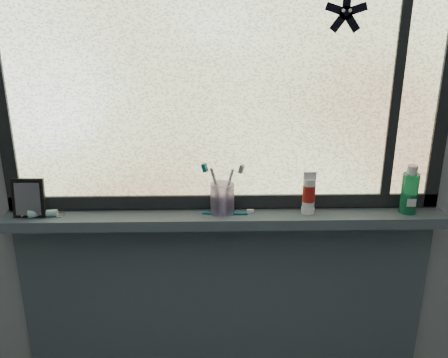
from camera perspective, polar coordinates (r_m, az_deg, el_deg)
name	(u,v)px	position (r m, az deg, el deg)	size (l,w,h in m)	color
wall_back	(224,147)	(1.83, 0.05, 3.63)	(3.00, 0.01, 2.50)	#9EA3A8
windowsill	(225,218)	(1.85, 0.10, -4.49)	(1.62, 0.14, 0.04)	#485661
sill_apron	(224,324)	(2.16, 0.05, -16.25)	(1.62, 0.02, 0.98)	#485661
window_pane	(225,71)	(1.75, 0.07, 12.24)	(1.50, 0.01, 1.00)	silver
frame_bottom	(225,201)	(1.87, 0.06, -2.49)	(1.60, 0.03, 0.05)	black
frame_mullion	(398,71)	(1.86, 19.31, 11.61)	(0.04, 0.03, 1.00)	black
starfish_sticker	(346,13)	(1.78, 13.77, 17.98)	(0.15, 0.02, 0.15)	black
vanity_mirror	(29,198)	(1.92, -21.43, -2.04)	(0.11, 0.06, 0.14)	black
toothpaste_tube	(42,213)	(1.92, -20.13, -3.64)	(0.18, 0.04, 0.03)	white
toothbrush_cup	(222,199)	(1.82, -0.20, -2.26)	(0.09, 0.09, 0.11)	#B899CA
toothbrush_lying	(225,213)	(1.83, 0.12, -3.87)	(0.21, 0.02, 0.01)	#0B5C69
mouthwash_bottle	(410,189)	(1.94, 20.47, -1.10)	(0.06, 0.06, 0.15)	#1B9058
cream_tube	(309,191)	(1.84, 9.69, -1.40)	(0.05, 0.05, 0.11)	silver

